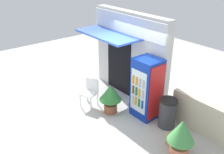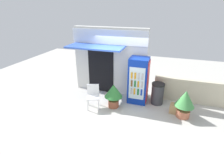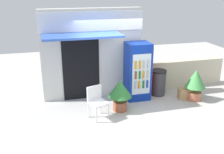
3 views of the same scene
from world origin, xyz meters
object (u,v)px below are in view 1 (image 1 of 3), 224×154
object	(u,v)px
drink_cooler	(147,88)
plastic_chair	(90,90)
potted_plant_curbside	(181,135)
cardboard_box	(176,141)
potted_plant_near_shop	(110,95)
trash_bin	(167,113)

from	to	relation	value
drink_cooler	plastic_chair	world-z (taller)	drink_cooler
potted_plant_curbside	cardboard_box	bearing A→B (deg)	145.04
drink_cooler	plastic_chair	distance (m)	1.83
drink_cooler	potted_plant_near_shop	distance (m)	1.11
potted_plant_curbside	cardboard_box	xyz separation A→B (m)	(-0.24, 0.16, -0.44)
drink_cooler	cardboard_box	size ratio (longest dim) A/B	4.41
plastic_chair	potted_plant_near_shop	size ratio (longest dim) A/B	0.97
potted_plant_near_shop	cardboard_box	bearing A→B (deg)	6.97
drink_cooler	cardboard_box	distance (m)	1.70
drink_cooler	trash_bin	bearing A→B (deg)	5.16
drink_cooler	potted_plant_near_shop	world-z (taller)	drink_cooler
potted_plant_near_shop	potted_plant_curbside	size ratio (longest dim) A/B	0.92
drink_cooler	cardboard_box	bearing A→B (deg)	-16.36
potted_plant_near_shop	trash_bin	bearing A→B (deg)	26.63
drink_cooler	trash_bin	world-z (taller)	drink_cooler
plastic_chair	drink_cooler	bearing A→B (deg)	31.80
potted_plant_curbside	plastic_chair	bearing A→B (deg)	-173.87
drink_cooler	potted_plant_curbside	bearing A→B (deg)	-19.27
trash_bin	cardboard_box	size ratio (longest dim) A/B	2.08
potted_plant_curbside	potted_plant_near_shop	bearing A→B (deg)	-177.43
plastic_chair	potted_plant_near_shop	bearing A→B (deg)	17.78
plastic_chair	potted_plant_curbside	distance (m)	3.25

